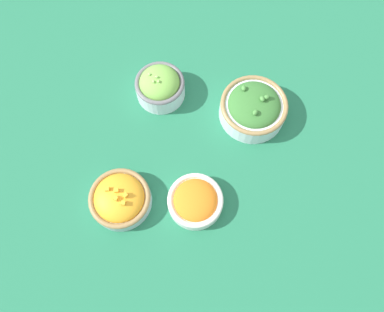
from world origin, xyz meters
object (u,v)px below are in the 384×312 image
bowl_carrots (195,201)px  bowl_squash (120,199)px  bowl_lettuce (160,86)px  bowl_broccoli (253,107)px

bowl_carrots → bowl_squash: bowl_squash is taller
bowl_lettuce → bowl_broccoli: bearing=-76.7°
bowl_carrots → bowl_squash: size_ratio=0.91×
bowl_broccoli → bowl_carrots: (-0.27, 0.02, -0.01)m
bowl_lettuce → bowl_carrots: bowl_lettuce is taller
bowl_broccoli → bowl_squash: bowl_broccoli is taller
bowl_lettuce → bowl_carrots: bearing=-135.3°
bowl_carrots → bowl_broccoli: bearing=-3.8°
bowl_carrots → bowl_squash: bearing=116.6°
bowl_broccoli → bowl_carrots: bearing=176.2°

